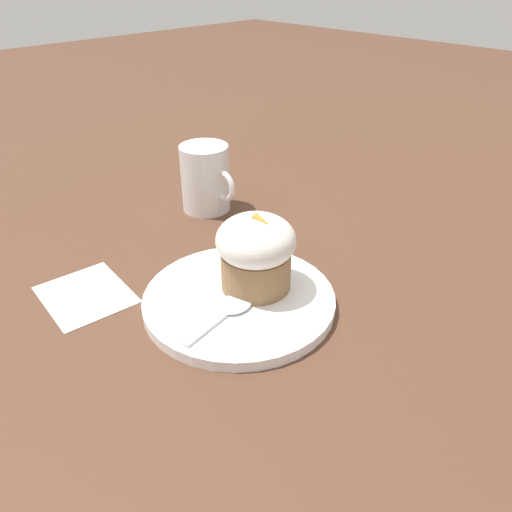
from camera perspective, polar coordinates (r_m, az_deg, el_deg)
ground_plane at (r=0.61m, az=-1.93°, el=-5.53°), size 4.00×4.00×0.00m
dessert_plate at (r=0.60m, az=-1.94°, el=-5.02°), size 0.23×0.23×0.01m
carrot_cake at (r=0.59m, az=0.00°, el=0.50°), size 0.09×0.09×0.10m
spoon at (r=0.57m, az=-2.99°, el=-5.99°), size 0.04×0.11×0.01m
coffee_cup at (r=0.81m, az=-5.75°, el=8.82°), size 0.11×0.08×0.11m
paper_napkin at (r=0.66m, az=-18.89°, el=-4.17°), size 0.12×0.11×0.00m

